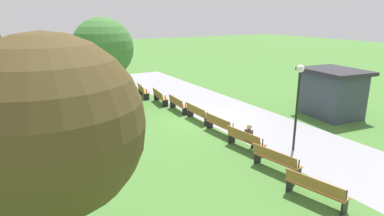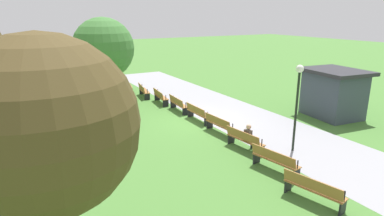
% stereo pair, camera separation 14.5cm
% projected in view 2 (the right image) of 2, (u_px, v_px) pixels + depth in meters
% --- Properties ---
extents(ground_plane, '(120.00, 120.00, 0.00)m').
position_uv_depth(ground_plane, '(199.00, 121.00, 18.21)').
color(ground_plane, '#477A33').
extents(path_paving, '(31.97, 4.52, 0.01)m').
position_uv_depth(path_paving, '(234.00, 114.00, 19.36)').
color(path_paving, '#939399').
rests_on(path_paving, ground).
extents(bench_0, '(1.99, 0.90, 0.89)m').
position_uv_depth(bench_0, '(127.00, 85.00, 24.95)').
color(bench_0, '#996633').
rests_on(bench_0, ground).
extents(bench_1, '(1.98, 0.79, 0.89)m').
position_uv_depth(bench_1, '(143.00, 90.00, 23.33)').
color(bench_1, '#996633').
rests_on(bench_1, ground).
extents(bench_2, '(1.97, 0.69, 0.89)m').
position_uv_depth(bench_2, '(160.00, 96.00, 21.64)').
color(bench_2, '#996633').
rests_on(bench_2, ground).
extents(bench_3, '(1.96, 0.58, 0.89)m').
position_uv_depth(bench_3, '(178.00, 104.00, 19.87)').
color(bench_3, '#996633').
rests_on(bench_3, ground).
extents(bench_4, '(1.93, 0.47, 0.89)m').
position_uv_depth(bench_4, '(198.00, 113.00, 18.04)').
color(bench_4, '#996633').
rests_on(bench_4, ground).
extents(bench_5, '(1.96, 0.58, 0.89)m').
position_uv_depth(bench_5, '(219.00, 124.00, 16.15)').
color(bench_5, '#996633').
rests_on(bench_5, ground).
extents(bench_6, '(1.97, 0.69, 0.89)m').
position_uv_depth(bench_6, '(244.00, 139.00, 14.21)').
color(bench_6, '#996633').
rests_on(bench_6, ground).
extents(bench_7, '(1.98, 0.79, 0.89)m').
position_uv_depth(bench_7, '(275.00, 160.00, 12.22)').
color(bench_7, '#996633').
rests_on(bench_7, ground).
extents(bench_8, '(1.99, 0.90, 0.89)m').
position_uv_depth(bench_8, '(313.00, 189.00, 10.19)').
color(bench_8, '#996633').
rests_on(bench_8, ground).
extents(person_seated, '(0.37, 0.55, 1.20)m').
position_uv_depth(person_seated, '(249.00, 136.00, 14.13)').
color(person_seated, '#4C4238').
rests_on(person_seated, ground).
extents(tree_1, '(3.81, 3.81, 5.54)m').
position_uv_depth(tree_1, '(104.00, 48.00, 20.52)').
color(tree_1, '#4C3828').
rests_on(tree_1, ground).
extents(tree_3, '(3.27, 3.27, 5.45)m').
position_uv_depth(tree_3, '(46.00, 127.00, 5.71)').
color(tree_3, '#4C3828').
rests_on(tree_3, ground).
extents(lamp_post, '(0.32, 0.32, 3.72)m').
position_uv_depth(lamp_post, '(298.00, 92.00, 13.56)').
color(lamp_post, black).
rests_on(lamp_post, ground).
extents(kiosk, '(3.65, 3.14, 2.72)m').
position_uv_depth(kiosk, '(333.00, 93.00, 18.66)').
color(kiosk, '#38424C').
rests_on(kiosk, ground).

